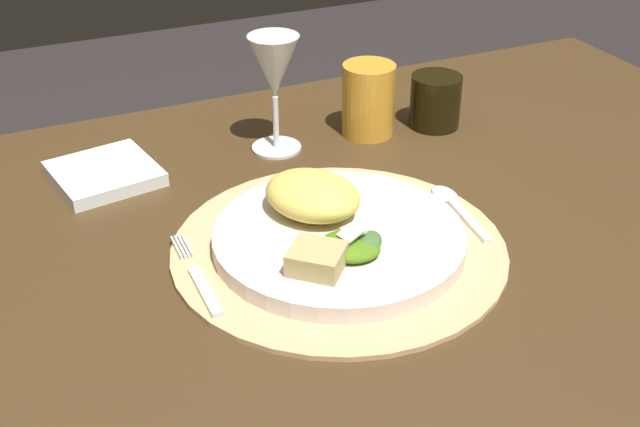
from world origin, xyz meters
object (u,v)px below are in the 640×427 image
at_px(amber_tumbler, 368,100).
at_px(napkin, 104,174).
at_px(dining_table, 365,333).
at_px(dark_tumbler, 435,101).
at_px(fork, 198,277).
at_px(dinner_plate, 339,238).
at_px(spoon, 453,202).
at_px(wine_glass, 274,71).

bearing_deg(amber_tumbler, napkin, 177.79).
bearing_deg(dining_table, dark_tumbler, 44.03).
distance_m(dining_table, dark_tumbler, 0.35).
relative_size(dining_table, amber_tumbler, 12.77).
xyz_separation_m(dining_table, dark_tumbler, (0.21, 0.20, 0.20)).
bearing_deg(fork, amber_tumbler, 37.65).
relative_size(dining_table, napkin, 10.59).
relative_size(dinner_plate, fork, 1.80).
distance_m(dinner_plate, spoon, 0.16).
bearing_deg(dinner_plate, wine_glass, 83.31).
relative_size(dinner_plate, amber_tumbler, 2.73).
bearing_deg(dark_tumbler, dinner_plate, -138.12).
relative_size(spoon, amber_tumbler, 1.31).
bearing_deg(spoon, amber_tumbler, 88.97).
relative_size(dinner_plate, spoon, 2.09).
xyz_separation_m(fork, dark_tumbler, (0.42, 0.23, 0.03)).
distance_m(dining_table, spoon, 0.20).
bearing_deg(wine_glass, napkin, 177.84).
distance_m(napkin, amber_tumbler, 0.37).
bearing_deg(dining_table, fork, -171.76).
relative_size(dinner_plate, dark_tumbler, 3.67).
height_order(dining_table, spoon, spoon).
bearing_deg(dinner_plate, napkin, 126.68).
bearing_deg(wine_glass, dinner_plate, -96.69).
height_order(dinner_plate, spoon, dinner_plate).
bearing_deg(amber_tumbler, dark_tumbler, -9.92).
xyz_separation_m(fork, amber_tumbler, (0.33, 0.25, 0.04)).
bearing_deg(dark_tumbler, spoon, -115.83).
relative_size(wine_glass, amber_tumbler, 1.58).
relative_size(wine_glass, dark_tumbler, 2.12).
height_order(dining_table, fork, fork).
distance_m(spoon, napkin, 0.44).
bearing_deg(napkin, wine_glass, -2.16).
distance_m(fork, napkin, 0.27).
height_order(napkin, wine_glass, wine_glass).
bearing_deg(wine_glass, dark_tumbler, -5.52).
height_order(wine_glass, amber_tumbler, wine_glass).
bearing_deg(dark_tumbler, fork, -151.11).
relative_size(fork, dark_tumbler, 2.04).
bearing_deg(fork, dark_tumbler, 28.89).
xyz_separation_m(dining_table, wine_glass, (-0.02, 0.23, 0.27)).
distance_m(spoon, wine_glass, 0.29).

